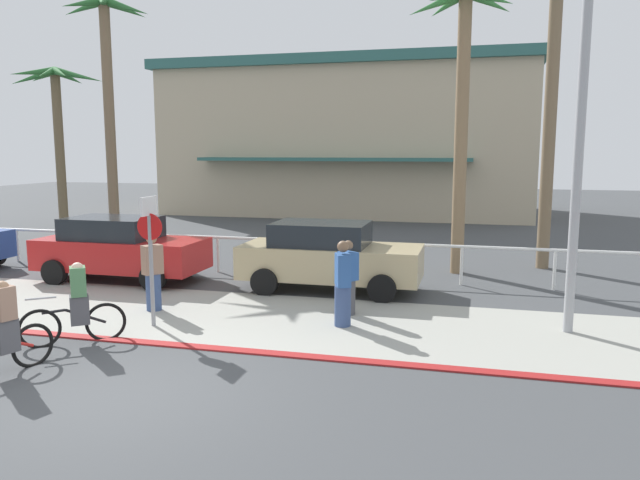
% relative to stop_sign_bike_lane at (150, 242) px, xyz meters
% --- Properties ---
extents(ground_plane, '(80.00, 80.00, 0.00)m').
position_rel_stop_sign_bike_lane_xyz_m(ground_plane, '(1.27, 6.83, -1.68)').
color(ground_plane, '#424447').
extents(sidewalk_strip, '(44.00, 4.00, 0.02)m').
position_rel_stop_sign_bike_lane_xyz_m(sidewalk_strip, '(1.27, 1.03, -1.67)').
color(sidewalk_strip, '#9E9E93').
rests_on(sidewalk_strip, ground).
extents(curb_paint, '(44.00, 0.24, 0.03)m').
position_rel_stop_sign_bike_lane_xyz_m(curb_paint, '(1.27, -0.97, -1.66)').
color(curb_paint, maroon).
rests_on(curb_paint, ground).
extents(building_backdrop, '(19.78, 10.75, 8.08)m').
position_rel_stop_sign_bike_lane_xyz_m(building_backdrop, '(-0.82, 23.49, 2.38)').
color(building_backdrop, '#BCAD8E').
rests_on(building_backdrop, ground).
extents(rail_fence, '(27.04, 0.08, 1.04)m').
position_rel_stop_sign_bike_lane_xyz_m(rail_fence, '(1.27, 5.33, -0.84)').
color(rail_fence, white).
rests_on(rail_fence, ground).
extents(stop_sign_bike_lane, '(0.52, 0.56, 2.56)m').
position_rel_stop_sign_bike_lane_xyz_m(stop_sign_bike_lane, '(0.00, 0.00, 0.00)').
color(stop_sign_bike_lane, gray).
rests_on(stop_sign_bike_lane, ground).
extents(streetlight_curb, '(0.24, 2.54, 7.50)m').
position_rel_stop_sign_bike_lane_xyz_m(streetlight_curb, '(7.84, 1.36, 2.60)').
color(streetlight_curb, '#9EA0A5').
rests_on(streetlight_curb, ground).
extents(palm_tree_0, '(3.35, 2.99, 6.65)m').
position_rel_stop_sign_bike_lane_xyz_m(palm_tree_0, '(-9.96, 10.53, 3.52)').
color(palm_tree_0, brown).
rests_on(palm_tree_0, ground).
extents(palm_tree_1, '(3.30, 2.95, 8.63)m').
position_rel_stop_sign_bike_lane_xyz_m(palm_tree_1, '(-6.44, 8.70, 4.47)').
color(palm_tree_1, '#756047').
rests_on(palm_tree_1, ground).
extents(palm_tree_2, '(2.93, 2.88, 7.75)m').
position_rel_stop_sign_bike_lane_xyz_m(palm_tree_2, '(5.63, 6.90, 4.12)').
color(palm_tree_2, '#846B4C').
rests_on(palm_tree_2, ground).
extents(palm_tree_3, '(3.53, 2.69, 8.72)m').
position_rel_stop_sign_bike_lane_xyz_m(palm_tree_3, '(8.03, 8.26, 4.50)').
color(palm_tree_3, '#756047').
rests_on(palm_tree_3, ground).
extents(car_red_1, '(4.40, 2.02, 1.69)m').
position_rel_stop_sign_bike_lane_xyz_m(car_red_1, '(-3.03, 3.64, -0.81)').
color(car_red_1, red).
rests_on(car_red_1, ground).
extents(car_tan_2, '(4.40, 2.02, 1.69)m').
position_rel_stop_sign_bike_lane_xyz_m(car_tan_2, '(2.60, 3.89, -0.81)').
color(car_tan_2, tan).
rests_on(car_tan_2, ground).
extents(cyclist_black_0, '(1.47, 1.16, 1.50)m').
position_rel_stop_sign_bike_lane_xyz_m(cyclist_black_0, '(-0.79, -1.26, -0.98)').
color(cyclist_black_0, black).
rests_on(cyclist_black_0, ground).
extents(cyclist_red_1, '(0.65, 1.74, 1.50)m').
position_rel_stop_sign_bike_lane_xyz_m(cyclist_red_1, '(-0.92, -2.89, -0.98)').
color(cyclist_red_1, black).
rests_on(cyclist_red_1, ground).
extents(pedestrian_0, '(0.48, 0.45, 1.59)m').
position_rel_stop_sign_bike_lane_xyz_m(pedestrian_0, '(3.53, 1.78, -0.95)').
color(pedestrian_0, '#4C4C51').
rests_on(pedestrian_0, ground).
extents(pedestrian_1, '(0.45, 0.48, 1.69)m').
position_rel_stop_sign_bike_lane_xyz_m(pedestrian_1, '(-0.59, 1.06, -0.90)').
color(pedestrian_1, '#384C7A').
rests_on(pedestrian_1, ground).
extents(pedestrian_2, '(0.42, 0.47, 1.71)m').
position_rel_stop_sign_bike_lane_xyz_m(pedestrian_2, '(3.60, 0.92, -0.89)').
color(pedestrian_2, '#384C7A').
rests_on(pedestrian_2, ground).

